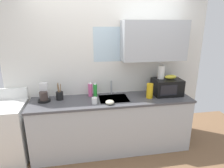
% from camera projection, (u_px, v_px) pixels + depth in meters
% --- Properties ---
extents(kitchen_wall_assembly, '(3.33, 0.42, 2.50)m').
position_uv_depth(kitchen_wall_assembly, '(117.00, 66.00, 3.24)').
color(kitchen_wall_assembly, white).
rests_on(kitchen_wall_assembly, ground).
extents(counter_unit, '(2.56, 0.63, 0.90)m').
position_uv_depth(counter_unit, '(112.00, 124.00, 3.19)').
color(counter_unit, '#B2B7BC').
rests_on(counter_unit, ground).
extents(sink_faucet, '(0.03, 0.03, 0.23)m').
position_uv_depth(sink_faucet, '(111.00, 87.00, 3.26)').
color(sink_faucet, '#B2B5BA').
rests_on(sink_faucet, counter_unit).
extents(stove_range, '(0.60, 0.60, 1.08)m').
position_uv_depth(stove_range, '(7.00, 133.00, 2.93)').
color(stove_range, white).
rests_on(stove_range, ground).
extents(microwave, '(0.46, 0.35, 0.27)m').
position_uv_depth(microwave, '(167.00, 87.00, 3.23)').
color(microwave, black).
rests_on(microwave, counter_unit).
extents(banana_bunch, '(0.20, 0.11, 0.07)m').
position_uv_depth(banana_bunch, '(171.00, 77.00, 3.19)').
color(banana_bunch, gold).
rests_on(banana_bunch, microwave).
extents(paper_towel_roll, '(0.11, 0.11, 0.22)m').
position_uv_depth(paper_towel_roll, '(161.00, 72.00, 3.19)').
color(paper_towel_roll, white).
rests_on(paper_towel_roll, microwave).
extents(coffee_maker, '(0.19, 0.21, 0.28)m').
position_uv_depth(coffee_maker, '(44.00, 94.00, 2.96)').
color(coffee_maker, black).
rests_on(coffee_maker, counter_unit).
extents(dish_soap_bottle_green, '(0.06, 0.06, 0.24)m').
position_uv_depth(dish_soap_bottle_green, '(95.00, 90.00, 3.14)').
color(dish_soap_bottle_green, green).
rests_on(dish_soap_bottle_green, counter_unit).
extents(dish_soap_bottle_pink, '(0.07, 0.07, 0.25)m').
position_uv_depth(dish_soap_bottle_pink, '(90.00, 89.00, 3.16)').
color(dish_soap_bottle_pink, '#E55999').
rests_on(dish_soap_bottle_pink, counter_unit).
extents(cereal_canister, '(0.10, 0.10, 0.24)m').
position_uv_depth(cereal_canister, '(150.00, 91.00, 3.08)').
color(cereal_canister, gold).
rests_on(cereal_canister, counter_unit).
extents(mug_white, '(0.08, 0.08, 0.09)m').
position_uv_depth(mug_white, '(95.00, 101.00, 2.87)').
color(mug_white, white).
rests_on(mug_white, counter_unit).
extents(utensil_crock, '(0.11, 0.11, 0.29)m').
position_uv_depth(utensil_crock, '(60.00, 95.00, 3.02)').
color(utensil_crock, black).
rests_on(utensil_crock, counter_unit).
extents(small_bowl, '(0.13, 0.13, 0.06)m').
position_uv_depth(small_bowl, '(110.00, 102.00, 2.85)').
color(small_bowl, beige).
rests_on(small_bowl, counter_unit).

